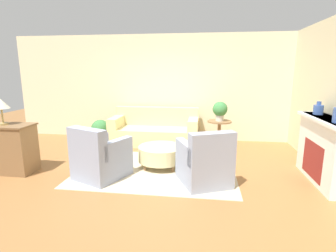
# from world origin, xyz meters

# --- Properties ---
(ground_plane) EXTENTS (16.00, 16.00, 0.00)m
(ground_plane) POSITION_xyz_m (0.00, 0.00, 0.00)
(ground_plane) COLOR #996638
(wall_back) EXTENTS (8.84, 0.12, 2.80)m
(wall_back) POSITION_xyz_m (0.00, 2.48, 1.40)
(wall_back) COLOR beige
(wall_back) RESTS_ON ground_plane
(rug) EXTENTS (2.94, 2.06, 0.01)m
(rug) POSITION_xyz_m (0.00, 0.00, 0.01)
(rug) COLOR beige
(rug) RESTS_ON ground_plane
(couch) EXTENTS (2.22, 0.93, 0.91)m
(couch) POSITION_xyz_m (-0.38, 1.88, 0.32)
(couch) COLOR beige
(couch) RESTS_ON ground_plane
(armchair_left) EXTENTS (1.00, 1.04, 0.93)m
(armchair_left) POSITION_xyz_m (-0.91, -0.49, 0.36)
(armchair_left) COLOR #8E99B2
(armchair_left) RESTS_ON rug
(armchair_right) EXTENTS (1.00, 1.04, 0.93)m
(armchair_right) POSITION_xyz_m (0.91, -0.49, 0.36)
(armchair_right) COLOR #8E99B2
(armchair_right) RESTS_ON rug
(ottoman_table) EXTENTS (0.87, 0.87, 0.41)m
(ottoman_table) POSITION_xyz_m (0.06, 0.20, 0.27)
(ottoman_table) COLOR beige
(ottoman_table) RESTS_ON rug
(side_table) EXTENTS (0.57, 0.57, 0.67)m
(side_table) POSITION_xyz_m (1.25, 1.68, 0.46)
(side_table) COLOR olive
(side_table) RESTS_ON ground_plane
(fireplace) EXTENTS (0.44, 1.53, 1.10)m
(fireplace) POSITION_xyz_m (2.88, -0.12, 0.57)
(fireplace) COLOR white
(fireplace) RESTS_ON ground_plane
(dresser) EXTENTS (1.02, 0.52, 0.90)m
(dresser) POSITION_xyz_m (-2.72, -0.44, 0.47)
(dresser) COLOR olive
(dresser) RESTS_ON ground_plane
(vase_mantel_near) EXTENTS (0.17, 0.17, 0.23)m
(vase_mantel_near) POSITION_xyz_m (2.87, 0.28, 1.19)
(vase_mantel_near) COLOR #38569E
(vase_mantel_near) RESTS_ON fireplace
(potted_plant_on_side_table) EXTENTS (0.35, 0.35, 0.46)m
(potted_plant_on_side_table) POSITION_xyz_m (1.25, 1.68, 0.94)
(potted_plant_on_side_table) COLOR beige
(potted_plant_on_side_table) RESTS_ON side_table
(potted_plant_floor) EXTENTS (0.48, 0.48, 0.61)m
(potted_plant_floor) POSITION_xyz_m (-1.79, 1.72, 0.35)
(potted_plant_floor) COLOR beige
(potted_plant_floor) RESTS_ON ground_plane
(table_lamp) EXTENTS (0.29, 0.29, 0.47)m
(table_lamp) POSITION_xyz_m (-2.72, -0.44, 1.26)
(table_lamp) COLOR tan
(table_lamp) RESTS_ON dresser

